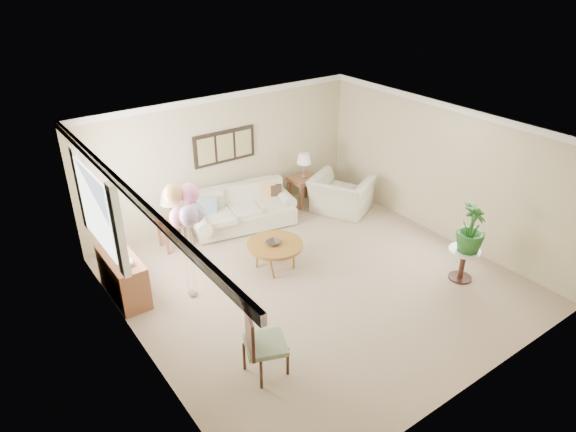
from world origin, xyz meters
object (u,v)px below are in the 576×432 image
at_px(sofa, 242,211).
at_px(coffee_table, 275,245).
at_px(accent_chair, 260,342).
at_px(balloon_cluster, 185,207).
at_px(armchair, 341,195).

bearing_deg(sofa, coffee_table, -101.55).
bearing_deg(coffee_table, accent_chair, -128.64).
distance_m(coffee_table, balloon_cluster, 1.93).
bearing_deg(sofa, balloon_cluster, -139.88).
relative_size(sofa, accent_chair, 2.26).
bearing_deg(armchair, sofa, 45.73).
distance_m(sofa, coffee_table, 1.72).
bearing_deg(coffee_table, balloon_cluster, 176.53).
xyz_separation_m(sofa, armchair, (2.05, -0.66, 0.06)).
bearing_deg(sofa, accent_chair, -117.84).
relative_size(sofa, coffee_table, 2.44).
distance_m(armchair, accent_chair, 5.02).
height_order(coffee_table, accent_chair, accent_chair).
distance_m(armchair, balloon_cluster, 4.23).
bearing_deg(accent_chair, armchair, 37.15).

